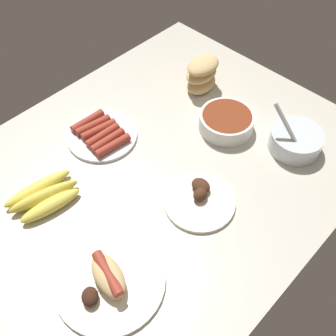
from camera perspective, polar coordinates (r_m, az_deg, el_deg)
The scene contains 8 objects.
ground_plane at distance 110.03cm, azimuth -2.71°, elevation -1.24°, with size 120.00×90.00×3.00cm, color beige.
bowl_chili at distance 119.26cm, azimuth 8.28°, elevation 6.60°, with size 15.97×15.97×5.18cm.
plate_grilled_meat at distance 102.96cm, azimuth 4.52°, elevation -4.38°, with size 18.33×18.33×4.07cm.
banana_bunch at distance 106.87cm, azimuth -17.20°, elevation -3.87°, with size 19.05×13.06×3.75cm.
bowl_coleslaw at distance 117.88cm, azimuth 17.68°, elevation 3.83°, with size 14.65×14.69×15.15cm.
plate_sausages at distance 118.00cm, azimuth -9.53°, elevation 4.68°, with size 20.36×20.36×3.33cm.
bread_stack at distance 130.66cm, azimuth 4.84°, elevation 13.14°, with size 12.76×9.69×10.80cm.
plate_hotdog_assembled at distance 92.40cm, azimuth -8.46°, elevation -15.39°, with size 24.92×24.92×5.61cm.
Camera 1 is at (44.46, 50.28, 85.69)cm, focal length 42.95 mm.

